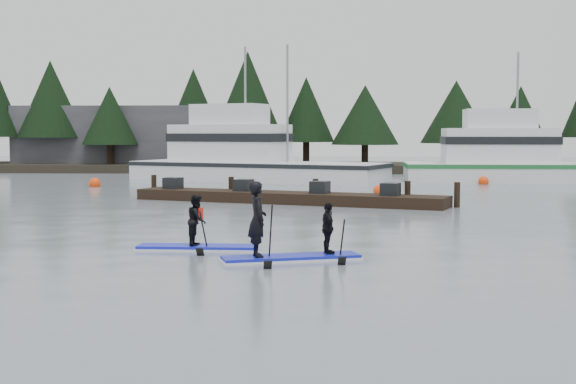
{
  "coord_description": "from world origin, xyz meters",
  "views": [
    {
      "loc": [
        1.23,
        -19.02,
        2.97
      ],
      "look_at": [
        0.0,
        6.0,
        1.1
      ],
      "focal_mm": 50.0,
      "sensor_mm": 36.0,
      "label": 1
    }
  ],
  "objects_px": {
    "fishing_boat_medium": "(521,172)",
    "paddleboard_duo": "(285,232)",
    "fishing_boat_large": "(250,170)",
    "floating_dock": "(286,198)",
    "paddleboard_solo": "(197,230)"
  },
  "relations": [
    {
      "from": "fishing_boat_medium",
      "to": "floating_dock",
      "type": "relative_size",
      "value": 1.07
    },
    {
      "from": "fishing_boat_large",
      "to": "floating_dock",
      "type": "relative_size",
      "value": 1.2
    },
    {
      "from": "fishing_boat_large",
      "to": "floating_dock",
      "type": "distance_m",
      "value": 15.81
    },
    {
      "from": "fishing_boat_medium",
      "to": "paddleboard_duo",
      "type": "distance_m",
      "value": 32.48
    },
    {
      "from": "floating_dock",
      "to": "paddleboard_duo",
      "type": "distance_m",
      "value": 15.14
    },
    {
      "from": "floating_dock",
      "to": "paddleboard_solo",
      "type": "distance_m",
      "value": 13.61
    },
    {
      "from": "floating_dock",
      "to": "fishing_boat_medium",
      "type": "bearing_deg",
      "value": 68.08
    },
    {
      "from": "fishing_boat_medium",
      "to": "floating_dock",
      "type": "height_order",
      "value": "fishing_boat_medium"
    },
    {
      "from": "paddleboard_solo",
      "to": "paddleboard_duo",
      "type": "bearing_deg",
      "value": -33.31
    },
    {
      "from": "fishing_boat_large",
      "to": "paddleboard_solo",
      "type": "bearing_deg",
      "value": -64.84
    },
    {
      "from": "fishing_boat_large",
      "to": "paddleboard_solo",
      "type": "xyz_separation_m",
      "value": [
        1.47,
        -29.03,
        -0.18
      ]
    },
    {
      "from": "fishing_boat_large",
      "to": "paddleboard_duo",
      "type": "distance_m",
      "value": 30.86
    },
    {
      "from": "fishing_boat_medium",
      "to": "floating_dock",
      "type": "bearing_deg",
      "value": -130.17
    },
    {
      "from": "floating_dock",
      "to": "paddleboard_duo",
      "type": "height_order",
      "value": "paddleboard_duo"
    },
    {
      "from": "floating_dock",
      "to": "paddleboard_duo",
      "type": "bearing_deg",
      "value": -67.32
    }
  ]
}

